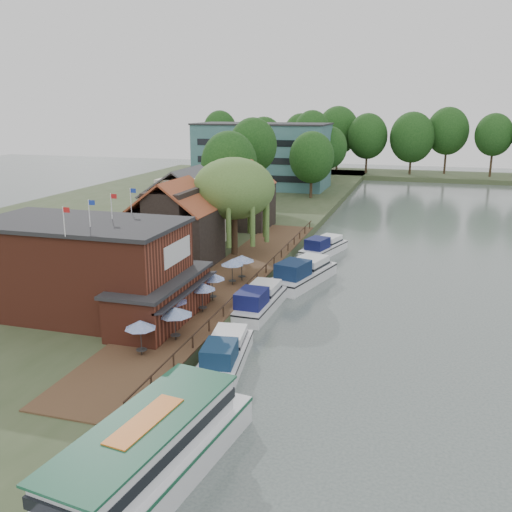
% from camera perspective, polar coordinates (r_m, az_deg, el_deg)
% --- Properties ---
extents(ground, '(260.00, 260.00, 0.00)m').
position_cam_1_polar(ground, '(41.67, 3.23, -8.70)').
color(ground, '#48534F').
rests_on(ground, ground).
extents(land_bank, '(50.00, 140.00, 1.00)m').
position_cam_1_polar(land_bank, '(83.48, -11.37, 3.45)').
color(land_bank, '#384728').
rests_on(land_bank, ground).
extents(quay_deck, '(6.00, 50.00, 0.10)m').
position_cam_1_polar(quay_deck, '(52.43, -2.72, -2.44)').
color(quay_deck, '#47301E').
rests_on(quay_deck, land_bank).
extents(quay_rail, '(0.20, 49.00, 1.00)m').
position_cam_1_polar(quay_rail, '(51.96, 0.27, -2.06)').
color(quay_rail, black).
rests_on(quay_rail, land_bank).
extents(pub, '(20.00, 11.00, 7.30)m').
position_cam_1_polar(pub, '(44.36, -14.87, -1.32)').
color(pub, maroon).
rests_on(pub, land_bank).
extents(hotel_block, '(25.40, 12.40, 12.30)m').
position_cam_1_polar(hotel_block, '(111.90, 0.64, 10.03)').
color(hotel_block, '#38666B').
rests_on(hotel_block, land_bank).
extents(cottage_a, '(8.60, 7.60, 8.50)m').
position_cam_1_polar(cottage_a, '(57.54, -8.06, 3.32)').
color(cottage_a, black).
rests_on(cottage_a, land_bank).
extents(cottage_b, '(9.60, 8.60, 8.50)m').
position_cam_1_polar(cottage_b, '(67.72, -6.87, 5.10)').
color(cottage_b, beige).
rests_on(cottage_b, land_bank).
extents(cottage_c, '(7.60, 7.60, 8.50)m').
position_cam_1_polar(cottage_c, '(74.64, -1.29, 6.11)').
color(cottage_c, black).
rests_on(cottage_c, land_bank).
extents(willow, '(8.60, 8.60, 10.43)m').
position_cam_1_polar(willow, '(60.29, -2.21, 4.91)').
color(willow, '#476B2D').
rests_on(willow, land_bank).
extents(umbrella_0, '(2.03, 2.03, 2.38)m').
position_cam_1_polar(umbrella_0, '(37.40, -11.43, -8.02)').
color(umbrella_0, '#1B3F95').
rests_on(umbrella_0, quay_deck).
extents(umbrella_1, '(2.46, 2.46, 2.38)m').
position_cam_1_polar(umbrella_1, '(39.27, -8.10, -6.73)').
color(umbrella_1, navy).
rests_on(umbrella_1, quay_deck).
extents(umbrella_2, '(2.40, 2.40, 2.38)m').
position_cam_1_polar(umbrella_2, '(41.74, -8.43, -5.41)').
color(umbrella_2, navy).
rests_on(umbrella_2, quay_deck).
extents(umbrella_3, '(2.12, 2.12, 2.38)m').
position_cam_1_polar(umbrella_3, '(44.21, -5.39, -4.14)').
color(umbrella_3, navy).
rests_on(umbrella_3, quay_deck).
extents(umbrella_4, '(2.14, 2.14, 2.38)m').
position_cam_1_polar(umbrella_4, '(46.66, -4.40, -3.09)').
color(umbrella_4, '#1B3C99').
rests_on(umbrella_4, quay_deck).
extents(umbrella_5, '(2.05, 2.05, 2.38)m').
position_cam_1_polar(umbrella_5, '(50.66, -2.39, -1.60)').
color(umbrella_5, '#1B4597').
rests_on(umbrella_5, quay_deck).
extents(umbrella_6, '(2.34, 2.34, 2.38)m').
position_cam_1_polar(umbrella_6, '(51.89, -1.43, -1.19)').
color(umbrella_6, '#1A4094').
rests_on(umbrella_6, quay_deck).
extents(cruiser_0, '(4.17, 9.43, 2.18)m').
position_cam_1_polar(cruiser_0, '(38.01, -3.13, -9.32)').
color(cruiser_0, white).
rests_on(cruiser_0, ground).
extents(cruiser_1, '(3.45, 9.75, 2.33)m').
position_cam_1_polar(cruiser_1, '(47.45, 0.28, -4.16)').
color(cruiser_1, silver).
rests_on(cruiser_1, ground).
extents(cruiser_2, '(6.03, 11.14, 2.60)m').
position_cam_1_polar(cruiser_2, '(54.81, 4.71, -1.43)').
color(cruiser_2, silver).
rests_on(cruiser_2, ground).
extents(cruiser_3, '(5.32, 9.61, 2.19)m').
position_cam_1_polar(cruiser_3, '(65.91, 6.81, 1.13)').
color(cruiser_3, white).
rests_on(cruiser_3, ground).
extents(tour_boat, '(6.30, 15.68, 3.33)m').
position_cam_1_polar(tour_boat, '(26.81, -11.84, -19.49)').
color(tour_boat, silver).
rests_on(tour_boat, ground).
extents(swan, '(0.44, 0.44, 0.44)m').
position_cam_1_polar(swan, '(34.22, -8.51, -14.00)').
color(swan, white).
rests_on(swan, ground).
extents(bank_tree_0, '(8.18, 8.18, 12.08)m').
position_cam_1_polar(bank_tree_0, '(84.00, -2.70, 8.31)').
color(bank_tree_0, '#143811').
rests_on(bank_tree_0, land_bank).
extents(bank_tree_1, '(7.55, 7.55, 13.77)m').
position_cam_1_polar(bank_tree_1, '(91.62, -0.30, 9.41)').
color(bank_tree_1, '#143811').
rests_on(bank_tree_1, land_bank).
extents(bank_tree_2, '(7.67, 7.67, 11.36)m').
position_cam_1_polar(bank_tree_2, '(99.16, 5.57, 9.06)').
color(bank_tree_2, '#143811').
rests_on(bank_tree_2, land_bank).
extents(bank_tree_3, '(7.29, 7.29, 11.59)m').
position_cam_1_polar(bank_tree_3, '(116.31, 7.27, 9.93)').
color(bank_tree_3, '#143811').
rests_on(bank_tree_3, land_bank).
extents(bank_tree_4, '(6.66, 6.66, 11.43)m').
position_cam_1_polar(bank_tree_4, '(127.70, 5.88, 10.37)').
color(bank_tree_4, '#143811').
rests_on(bank_tree_4, land_bank).
extents(bank_tree_5, '(8.18, 8.18, 14.51)m').
position_cam_1_polar(bank_tree_5, '(132.94, 5.60, 11.22)').
color(bank_tree_5, '#143811').
rests_on(bank_tree_5, land_bank).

